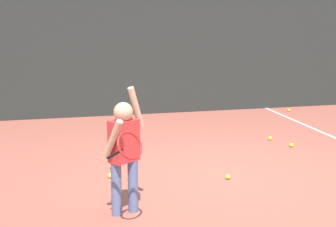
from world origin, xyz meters
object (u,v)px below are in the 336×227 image
Objects in this scene: tennis_ball_4 at (115,136)px; tennis_ball_6 at (110,176)px; tennis_player at (124,148)px; tennis_ball_0 at (291,145)px; tennis_ball_3 at (133,142)px; tennis_ball_1 at (270,138)px; tennis_ball_7 at (228,177)px; tennis_ball_8 at (289,110)px; tennis_ball_5 at (112,167)px.

tennis_ball_6 is (-0.30, -2.05, 0.00)m from tennis_ball_4.
tennis_player reaches higher than tennis_ball_0.
tennis_ball_0 is 1.00× the size of tennis_ball_3.
tennis_ball_1 is 2.69m from tennis_ball_4.
tennis_player is 3.78m from tennis_ball_1.
tennis_ball_8 is at bearing 52.85° from tennis_ball_7.
tennis_ball_0 is 1.94m from tennis_ball_7.
tennis_ball_0 is 1.00× the size of tennis_ball_5.
tennis_ball_7 is at bearing -5.26° from tennis_player.
tennis_ball_5 is 1.00× the size of tennis_ball_7.
tennis_ball_0 is 1.00× the size of tennis_ball_1.
tennis_ball_0 is 2.96m from tennis_ball_8.
tennis_player is at bearing -94.75° from tennis_ball_4.
tennis_ball_3 is at bearing 162.76° from tennis_ball_0.
tennis_ball_4 is at bearing 81.57° from tennis_ball_6.
tennis_ball_3 is 1.00× the size of tennis_ball_6.
tennis_ball_6 and tennis_ball_8 have the same top height.
tennis_player is 1.35m from tennis_ball_6.
tennis_ball_3 is 1.28m from tennis_ball_5.
tennis_ball_0 is 2.58m from tennis_ball_3.
tennis_player is 3.29m from tennis_ball_4.
tennis_player reaches higher than tennis_ball_1.
tennis_ball_1 and tennis_ball_5 have the same top height.
tennis_ball_8 is at bearing 55.27° from tennis_ball_1.
tennis_ball_1 is 3.13m from tennis_ball_6.
tennis_player is 20.46× the size of tennis_ball_4.
tennis_ball_6 is at bearing -156.40° from tennis_ball_1.
tennis_ball_3 is at bearing 70.44° from tennis_ball_6.
tennis_ball_5 and tennis_ball_7 have the same top height.
tennis_player is 20.46× the size of tennis_ball_0.
tennis_ball_5 is at bearing -112.29° from tennis_ball_3.
tennis_ball_5 and tennis_ball_6 have the same top height.
tennis_player is at bearing -152.44° from tennis_ball_7.
tennis_ball_5 is 0.37m from tennis_ball_6.
tennis_ball_1 is 2.63m from tennis_ball_8.
tennis_ball_1 is 1.00× the size of tennis_ball_8.
tennis_ball_1 is 1.00× the size of tennis_ball_5.
tennis_ball_0 is 1.00× the size of tennis_ball_7.
tennis_player is 20.46× the size of tennis_ball_5.
tennis_ball_5 is 1.61m from tennis_ball_7.
tennis_ball_1 is at bearing -7.23° from tennis_ball_3.
tennis_ball_0 is at bearing -72.71° from tennis_ball_1.
tennis_ball_1 is 1.00× the size of tennis_ball_3.
tennis_ball_6 is (-0.06, -0.36, 0.00)m from tennis_ball_5.
tennis_ball_5 is 1.00× the size of tennis_ball_8.
tennis_ball_0 is 3.12m from tennis_ball_6.
tennis_ball_5 is (-0.49, -1.18, 0.00)m from tennis_ball_3.
tennis_player is 20.46× the size of tennis_ball_6.
tennis_ball_5 is (0.03, 1.52, -0.69)m from tennis_player.
tennis_ball_6 is at bearing 164.86° from tennis_ball_7.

